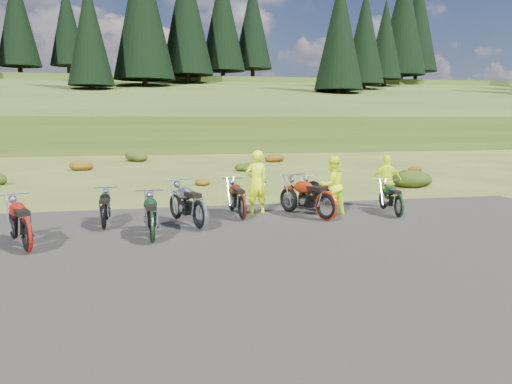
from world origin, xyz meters
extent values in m
plane|color=#384A18|center=(0.00, 0.00, 0.00)|extent=(300.00, 300.00, 0.00)
cube|color=black|center=(0.00, -2.00, 0.00)|extent=(20.00, 12.00, 0.04)
cube|color=#2E4416|center=(0.00, 110.00, 0.00)|extent=(300.00, 90.00, 9.17)
cylinder|color=black|center=(-21.00, 69.00, 9.48)|extent=(0.70, 0.70, 2.20)
cone|color=black|center=(-21.00, 69.00, 17.38)|extent=(6.16, 6.16, 14.00)
cylinder|color=black|center=(-15.00, 75.00, 10.27)|extent=(0.70, 0.70, 2.20)
cone|color=black|center=(-15.00, 75.00, 17.67)|extent=(5.72, 5.72, 13.00)
cylinder|color=black|center=(-9.00, 50.00, 5.69)|extent=(0.70, 0.70, 2.20)
cone|color=black|center=(-9.00, 50.00, 12.59)|extent=(5.28, 5.28, 12.00)
cylinder|color=black|center=(-3.00, 56.00, 6.88)|extent=(0.70, 0.70, 2.20)
cone|color=black|center=(-3.00, 56.00, 16.78)|extent=(7.92, 7.92, 18.00)
cylinder|color=black|center=(3.00, 62.00, 8.08)|extent=(0.70, 0.70, 2.20)
cone|color=black|center=(3.00, 62.00, 17.48)|extent=(7.48, 7.48, 17.00)
cylinder|color=black|center=(9.00, 68.00, 9.28)|extent=(0.70, 0.70, 2.20)
cone|color=black|center=(9.00, 68.00, 18.18)|extent=(7.04, 7.04, 16.00)
cylinder|color=black|center=(15.00, 74.00, 10.27)|extent=(0.70, 0.70, 2.20)
cone|color=black|center=(15.00, 74.00, 18.67)|extent=(6.60, 6.60, 15.00)
cylinder|color=black|center=(21.00, 49.00, 5.49)|extent=(0.70, 0.70, 2.20)
cone|color=black|center=(21.00, 49.00, 13.39)|extent=(6.16, 6.16, 14.00)
cylinder|color=black|center=(27.00, 55.00, 6.68)|extent=(0.70, 0.70, 2.20)
cone|color=black|center=(27.00, 55.00, 14.08)|extent=(5.72, 5.72, 13.00)
cylinder|color=black|center=(33.00, 61.00, 7.88)|extent=(0.70, 0.70, 2.20)
cone|color=black|center=(33.00, 61.00, 14.78)|extent=(5.28, 5.28, 12.00)
cylinder|color=black|center=(39.00, 67.00, 9.08)|extent=(0.70, 0.70, 2.20)
cone|color=black|center=(39.00, 67.00, 18.98)|extent=(7.92, 7.92, 18.00)
cylinder|color=black|center=(45.00, 73.00, 10.27)|extent=(0.70, 0.70, 2.20)
cone|color=black|center=(45.00, 73.00, 19.67)|extent=(7.48, 7.48, 17.00)
ellipsoid|color=brown|center=(-6.20, 16.60, 0.38)|extent=(1.30, 1.30, 0.77)
ellipsoid|color=black|center=(-3.30, 21.90, 0.46)|extent=(1.56, 1.56, 0.92)
ellipsoid|color=brown|center=(-0.40, 9.20, 0.23)|extent=(0.77, 0.77, 0.45)
ellipsoid|color=black|center=(2.50, 14.50, 0.31)|extent=(1.03, 1.03, 0.61)
ellipsoid|color=brown|center=(5.40, 19.80, 0.38)|extent=(1.30, 1.30, 0.77)
ellipsoid|color=black|center=(8.30, 7.10, 0.46)|extent=(1.56, 1.56, 0.92)
ellipsoid|color=brown|center=(11.20, 12.40, 0.23)|extent=(0.77, 0.77, 0.45)
imported|color=#CDF40C|center=(0.60, 2.41, 0.94)|extent=(0.74, 0.54, 1.88)
imported|color=#CDF40C|center=(2.72, 1.82, 0.86)|extent=(0.96, 0.81, 1.73)
imported|color=#CDF40C|center=(4.93, 2.78, 0.82)|extent=(1.01, 0.53, 1.65)
camera|label=1|loc=(-2.40, -11.82, 2.84)|focal=35.00mm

